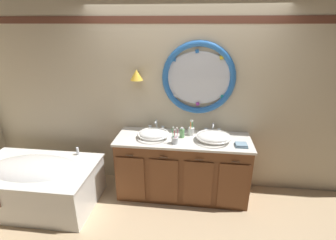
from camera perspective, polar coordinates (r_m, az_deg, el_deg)
ground_plane at (r=3.59m, az=2.03°, el=-18.42°), size 14.00×14.00×0.00m
back_wall_assembly at (r=3.49m, az=3.37°, el=5.09°), size 6.40×0.26×2.60m
vanity_counter at (r=3.54m, az=3.28°, el=-10.44°), size 1.78×0.63×0.86m
bathtub at (r=3.83m, az=-27.66°, el=-12.20°), size 1.56×0.94×0.66m
sink_basin_left at (r=3.33m, az=-3.32°, el=-3.18°), size 0.42×0.42×0.10m
sink_basin_right at (r=3.29m, az=10.25°, el=-3.74°), size 0.45×0.45×0.11m
faucet_set_left at (r=3.55m, az=-2.64°, el=-1.42°), size 0.24×0.14×0.16m
faucet_set_right at (r=3.51m, az=10.08°, el=-2.05°), size 0.23×0.15×0.15m
toothbrush_holder_left at (r=3.17m, az=1.58°, el=-4.43°), size 0.09×0.09×0.22m
toothbrush_holder_right at (r=3.42m, az=5.28°, el=-2.45°), size 0.09×0.09×0.22m
soap_dispenser at (r=3.34m, az=3.20°, el=-2.94°), size 0.06×0.07×0.15m
folded_hand_towel at (r=3.24m, az=16.25°, el=-5.44°), size 0.15×0.14×0.04m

